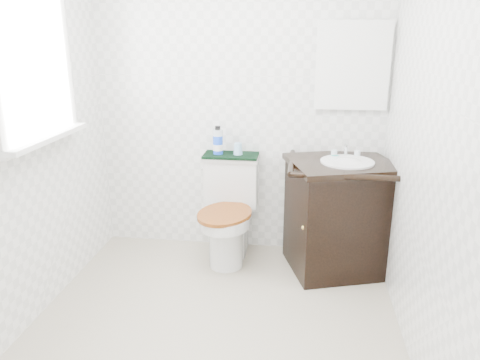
% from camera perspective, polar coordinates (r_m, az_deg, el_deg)
% --- Properties ---
extents(floor, '(2.40, 2.40, 0.00)m').
position_cam_1_polar(floor, '(2.89, -3.40, -17.98)').
color(floor, '#B3AC90').
rests_on(floor, ground).
extents(wall_back, '(2.40, 0.00, 2.40)m').
position_cam_1_polar(wall_back, '(3.57, -0.08, 9.88)').
color(wall_back, white).
rests_on(wall_back, ground).
extents(wall_front, '(2.40, 0.00, 2.40)m').
position_cam_1_polar(wall_front, '(1.29, -14.43, -4.90)').
color(wall_front, white).
rests_on(wall_front, ground).
extents(wall_left, '(0.00, 2.40, 2.40)m').
position_cam_1_polar(wall_left, '(2.83, -26.45, 5.98)').
color(wall_left, white).
rests_on(wall_left, ground).
extents(wall_right, '(0.00, 2.40, 2.40)m').
position_cam_1_polar(wall_right, '(2.44, 22.46, 4.87)').
color(wall_right, white).
rests_on(wall_right, ground).
extents(window, '(0.02, 0.70, 0.90)m').
position_cam_1_polar(window, '(2.98, -24.23, 13.61)').
color(window, white).
rests_on(window, wall_left).
extents(mirror, '(0.50, 0.02, 0.60)m').
position_cam_1_polar(mirror, '(3.50, 13.57, 13.37)').
color(mirror, silver).
rests_on(mirror, wall_back).
extents(toilet, '(0.46, 0.66, 0.78)m').
position_cam_1_polar(toilet, '(3.57, -1.37, -4.36)').
color(toilet, silver).
rests_on(toilet, floor).
extents(vanity, '(0.85, 0.79, 0.92)m').
position_cam_1_polar(vanity, '(3.45, 11.99, -3.97)').
color(vanity, black).
rests_on(vanity, floor).
extents(trash_bin, '(0.23, 0.19, 0.31)m').
position_cam_1_polar(trash_bin, '(3.76, -0.70, -6.26)').
color(trash_bin, white).
rests_on(trash_bin, floor).
extents(towel, '(0.41, 0.22, 0.02)m').
position_cam_1_polar(towel, '(3.55, -1.12, 3.03)').
color(towel, black).
rests_on(towel, toilet).
extents(mouthwash_bottle, '(0.07, 0.07, 0.21)m').
position_cam_1_polar(mouthwash_bottle, '(3.54, -2.72, 4.74)').
color(mouthwash_bottle, blue).
rests_on(mouthwash_bottle, towel).
extents(cup, '(0.07, 0.07, 0.09)m').
position_cam_1_polar(cup, '(3.53, -0.25, 3.83)').
color(cup, '#88BAE0').
rests_on(cup, towel).
extents(soap_bar, '(0.07, 0.05, 0.02)m').
position_cam_1_polar(soap_bar, '(3.43, 11.51, 2.90)').
color(soap_bar, '#1A8175').
rests_on(soap_bar, vanity).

